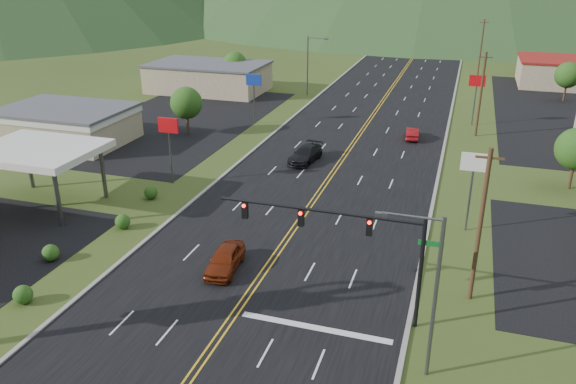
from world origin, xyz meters
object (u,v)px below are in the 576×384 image
(streetlight_west, at_px, (310,62))
(car_dark_mid, at_px, (305,155))
(streetlight_east, at_px, (430,287))
(gas_canopy, at_px, (37,152))
(traffic_signal, at_px, (351,235))
(car_red_near, at_px, (225,260))
(car_red_far, at_px, (412,133))

(streetlight_west, bearing_deg, car_dark_mid, -75.02)
(streetlight_east, bearing_deg, gas_canopy, 160.12)
(traffic_signal, xyz_separation_m, car_dark_mid, (-10.05, 25.71, -4.54))
(streetlight_east, bearing_deg, streetlight_west, 110.86)
(streetlight_west, height_order, car_dark_mid, streetlight_west)
(car_red_near, distance_m, car_dark_mid, 23.20)
(car_dark_mid, bearing_deg, gas_canopy, -128.28)
(car_red_near, distance_m, car_red_far, 35.98)
(streetlight_west, xyz_separation_m, car_dark_mid, (8.11, -30.30, -4.39))
(traffic_signal, height_order, car_red_far, traffic_signal)
(streetlight_east, height_order, car_red_far, streetlight_east)
(streetlight_east, xyz_separation_m, car_red_near, (-13.82, 6.53, -4.38))
(gas_canopy, xyz_separation_m, car_dark_mid, (18.43, 17.70, -4.08))
(streetlight_east, bearing_deg, car_red_near, 154.73)
(traffic_signal, xyz_separation_m, car_red_near, (-9.13, 2.53, -4.52))
(streetlight_west, bearing_deg, gas_canopy, -102.13)
(streetlight_west, distance_m, gas_canopy, 49.10)
(traffic_signal, height_order, car_dark_mid, traffic_signal)
(streetlight_east, bearing_deg, car_dark_mid, 116.41)
(gas_canopy, xyz_separation_m, car_red_far, (28.29, 29.38, -4.19))
(streetlight_west, bearing_deg, traffic_signal, -72.03)
(traffic_signal, distance_m, streetlight_west, 58.88)
(traffic_signal, relative_size, streetlight_west, 1.46)
(traffic_signal, distance_m, car_red_far, 37.67)
(traffic_signal, xyz_separation_m, streetlight_east, (4.70, -4.00, -0.15))
(gas_canopy, distance_m, car_red_near, 20.52)
(traffic_signal, relative_size, car_dark_mid, 2.40)
(car_red_far, bearing_deg, gas_canopy, 40.84)
(car_red_far, bearing_deg, streetlight_east, 91.50)
(car_red_far, bearing_deg, car_dark_mid, 44.56)
(streetlight_east, distance_m, car_red_near, 15.90)
(gas_canopy, relative_size, car_red_near, 2.12)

